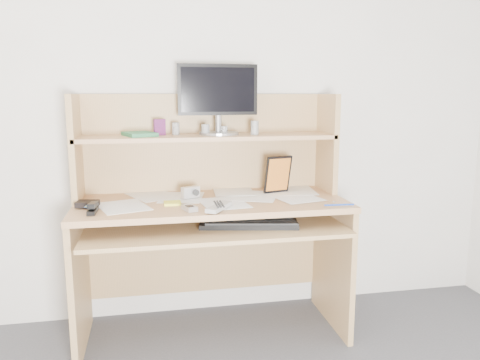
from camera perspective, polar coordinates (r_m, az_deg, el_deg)
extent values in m
cube|color=beige|center=(2.71, -4.48, 9.35)|extent=(3.60, 0.04, 2.50)
cube|color=tan|center=(2.46, -3.46, -2.85)|extent=(1.40, 0.60, 0.03)
cube|color=tan|center=(2.58, -18.95, -11.52)|extent=(0.03, 0.56, 0.72)
cube|color=tan|center=(2.74, 11.20, -9.84)|extent=(0.03, 0.56, 0.72)
cube|color=tan|center=(2.84, -4.14, -9.37)|extent=(1.34, 0.02, 0.41)
cube|color=tan|center=(2.37, -3.05, -5.75)|extent=(1.28, 0.55, 0.02)
cube|color=tan|center=(2.69, -4.34, 4.56)|extent=(1.40, 0.02, 0.55)
cube|color=tan|center=(2.57, -19.37, 3.71)|extent=(0.03, 0.30, 0.55)
cube|color=tan|center=(2.73, 10.51, 4.48)|extent=(0.03, 0.30, 0.55)
cube|color=tan|center=(2.55, -3.99, 5.25)|extent=(1.38, 0.30, 0.02)
cube|color=white|center=(2.45, -3.46, -2.44)|extent=(1.32, 0.54, 0.01)
cube|color=black|center=(2.35, 1.07, -5.31)|extent=(0.51, 0.26, 0.02)
cube|color=black|center=(2.34, 1.07, -4.92)|extent=(0.48, 0.24, 0.01)
cube|color=#A09F9B|center=(2.25, -2.57, -3.30)|extent=(0.15, 0.20, 0.02)
cube|color=#B5B4B7|center=(2.24, -6.18, -3.31)|extent=(0.08, 0.10, 0.02)
cube|color=black|center=(2.30, -17.53, -3.18)|extent=(0.04, 0.14, 0.04)
cube|color=black|center=(2.42, -18.11, -2.77)|extent=(0.11, 0.10, 0.03)
cube|color=yellow|center=(2.39, -8.24, -2.80)|extent=(0.09, 0.09, 0.01)
cube|color=silver|center=(2.50, -6.05, -1.49)|extent=(0.10, 0.07, 0.06)
cube|color=black|center=(2.60, 4.64, 0.68)|extent=(0.15, 0.05, 0.21)
cylinder|color=#173DAE|center=(2.36, 12.00, -2.98)|extent=(0.15, 0.02, 0.01)
cube|color=maroon|center=(2.56, -9.77, 6.36)|extent=(0.07, 0.04, 0.09)
cube|color=#36874D|center=(2.54, -12.15, 5.49)|extent=(0.20, 0.23, 0.02)
cylinder|color=black|center=(2.53, -4.23, 6.13)|extent=(0.05, 0.05, 0.06)
cylinder|color=silver|center=(2.58, -7.84, 6.22)|extent=(0.05, 0.05, 0.07)
cylinder|color=black|center=(2.56, -1.95, 6.07)|extent=(0.05, 0.05, 0.05)
cylinder|color=white|center=(2.55, 1.80, 6.37)|extent=(0.06, 0.06, 0.08)
cylinder|color=#A1A1A5|center=(2.57, -2.59, 5.70)|extent=(0.22, 0.22, 0.01)
cylinder|color=#A1A1A5|center=(2.57, -2.63, 6.88)|extent=(0.04, 0.04, 0.09)
cube|color=black|center=(2.59, -2.73, 10.94)|extent=(0.44, 0.04, 0.27)
cube|color=black|center=(2.57, -2.68, 10.94)|extent=(0.40, 0.02, 0.24)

